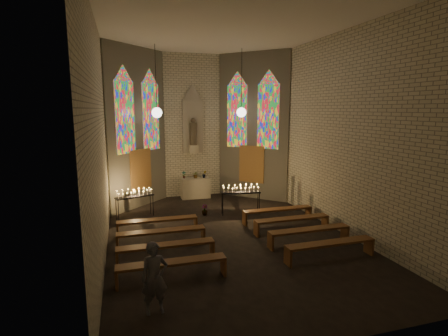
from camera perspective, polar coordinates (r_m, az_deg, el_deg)
The scene contains 18 objects.
floor at distance 12.39m, azimuth 0.59°, elevation -10.96°, with size 12.00×12.00×0.00m, color black.
room at distance 14.87m, azimuth -3.21°, elevation 7.14°, with size 8.22×12.43×7.00m.
altar at distance 17.32m, azimuth -4.68°, elevation -3.27°, with size 1.40×0.60×1.00m, color beige.
flower_vase_left at distance 17.18m, azimuth -6.58°, elevation -1.11°, with size 0.19×0.13×0.35m, color #4C723F.
flower_vase_center at distance 17.18m, azimuth -4.64°, elevation -1.09°, with size 0.31×0.27×0.34m, color #4C723F.
flower_vase_right at distance 17.23m, azimuth -3.24°, elevation -1.01°, with size 0.20×0.16×0.37m, color #4C723F.
aisle_flower_pot at distance 14.60m, azimuth -3.18°, elevation -6.85°, with size 0.25×0.25×0.44m, color #4C723F.
votive_stand_left at distance 14.51m, azimuth -14.41°, elevation -4.20°, with size 1.57×0.82×1.13m.
votive_stand_right at distance 14.53m, azimuth 2.74°, elevation -3.63°, with size 1.67×0.66×1.20m.
pew_left_0 at distance 12.66m, azimuth -10.78°, elevation -8.60°, with size 2.80×0.42×0.54m.
pew_right_0 at distance 13.84m, azimuth 8.74°, elevation -6.95°, with size 2.80×0.42×0.54m.
pew_left_1 at distance 11.53m, azimuth -10.17°, elevation -10.42°, with size 2.80×0.42×0.54m.
pew_right_1 at distance 12.82m, azimuth 11.03°, elevation -8.38°, with size 2.80×0.42×0.54m.
pew_left_2 at distance 10.42m, azimuth -9.42°, elevation -12.63°, with size 2.80×0.42×0.54m.
pew_right_2 at distance 11.83m, azimuth 13.74°, elevation -10.03°, with size 2.80×0.42×0.54m.
pew_left_3 at distance 9.32m, azimuth -8.48°, elevation -15.37°, with size 2.80×0.42×0.54m.
pew_right_3 at distance 10.88m, azimuth 16.96°, elevation -11.96°, with size 2.80×0.42×0.54m.
visitor at distance 7.94m, azimuth -11.27°, elevation -17.23°, with size 0.58×0.38×1.59m, color #4D4C57.
Camera 1 is at (-3.39, -11.09, 4.36)m, focal length 28.00 mm.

